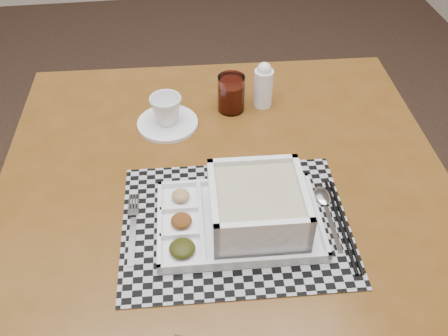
{
  "coord_description": "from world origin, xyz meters",
  "views": [
    {
      "loc": [
        0.65,
        -0.94,
        1.5
      ],
      "look_at": [
        0.75,
        -0.22,
        0.83
      ],
      "focal_mm": 40.0,
      "sensor_mm": 36.0,
      "label": 1
    }
  ],
  "objects": [
    {
      "name": "placemat",
      "position": [
        0.76,
        -0.29,
        0.74
      ],
      "size": [
        0.47,
        0.37,
        0.0
      ],
      "primitive_type": "cube",
      "rotation": [
        0.0,
        0.0,
        -0.05
      ],
      "color": "#9FA0A7",
      "rests_on": "dining_table"
    },
    {
      "name": "spoon",
      "position": [
        0.95,
        -0.26,
        0.75
      ],
      "size": [
        0.04,
        0.18,
        0.01
      ],
      "color": "#B8B9BF",
      "rests_on": "placemat"
    },
    {
      "name": "cup",
      "position": [
        0.65,
        0.05,
        0.79
      ],
      "size": [
        0.1,
        0.1,
        0.07
      ],
      "primitive_type": "imported",
      "rotation": [
        0.0,
        0.0,
        -0.3
      ],
      "color": "white",
      "rests_on": "saucer"
    },
    {
      "name": "saucer",
      "position": [
        0.65,
        0.05,
        0.75
      ],
      "size": [
        0.15,
        0.15,
        0.01
      ],
      "primitive_type": "cylinder",
      "color": "white",
      "rests_on": "dining_table"
    },
    {
      "name": "juice_glass",
      "position": [
        0.81,
        0.1,
        0.79
      ],
      "size": [
        0.07,
        0.07,
        0.1
      ],
      "color": "white",
      "rests_on": "dining_table"
    },
    {
      "name": "dining_table",
      "position": [
        0.76,
        -0.17,
        0.67
      ],
      "size": [
        1.03,
        1.03,
        0.74
      ],
      "color": "#51330E",
      "rests_on": "ground"
    },
    {
      "name": "chopsticks",
      "position": [
        0.97,
        -0.33,
        0.75
      ],
      "size": [
        0.03,
        0.24,
        0.01
      ],
      "color": "black",
      "rests_on": "placemat"
    },
    {
      "name": "serving_tray",
      "position": [
        0.79,
        -0.3,
        0.78
      ],
      "size": [
        0.33,
        0.23,
        0.1
      ],
      "color": "white",
      "rests_on": "placemat"
    },
    {
      "name": "fork",
      "position": [
        0.56,
        -0.27,
        0.75
      ],
      "size": [
        0.03,
        0.19,
        0.0
      ],
      "color": "#B8B9BF",
      "rests_on": "placemat"
    },
    {
      "name": "creamer_bottle",
      "position": [
        0.89,
        0.1,
        0.8
      ],
      "size": [
        0.05,
        0.05,
        0.12
      ],
      "color": "white",
      "rests_on": "dining_table"
    }
  ]
}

